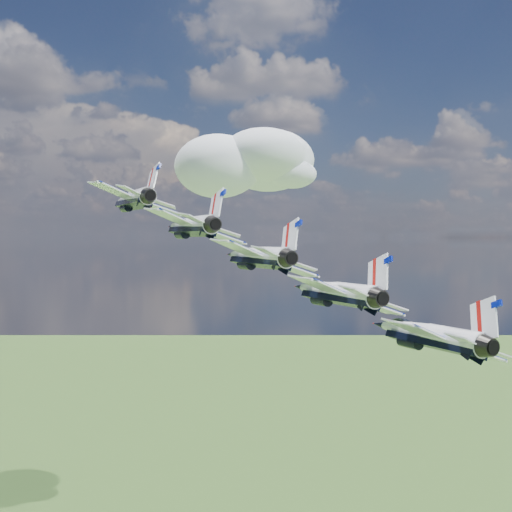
{
  "coord_description": "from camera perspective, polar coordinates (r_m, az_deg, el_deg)",
  "views": [
    {
      "loc": [
        -6.55,
        -83.42,
        152.43
      ],
      "look_at": [
        3.24,
        -10.53,
        150.32
      ],
      "focal_mm": 45.0,
      "sensor_mm": 36.0,
      "label": 1
    }
  ],
  "objects": [
    {
      "name": "jet_3",
      "position": [
        68.4,
        6.91,
        -3.17
      ],
      "size": [
        17.77,
        20.78,
        9.05
      ],
      "primitive_type": null,
      "rotation": [
        0.0,
        0.35,
        0.31
      ],
      "color": "white"
    },
    {
      "name": "jet_0",
      "position": [
        87.0,
        -10.93,
        4.98
      ],
      "size": [
        17.77,
        20.78,
        9.05
      ],
      "primitive_type": null,
      "rotation": [
        0.0,
        0.35,
        0.31
      ],
      "color": "white"
    },
    {
      "name": "jet_1",
      "position": [
        79.85,
        -5.91,
        2.71
      ],
      "size": [
        17.77,
        20.78,
        9.05
      ],
      "primitive_type": null,
      "rotation": [
        0.0,
        0.35,
        0.31
      ],
      "color": "white"
    },
    {
      "name": "jet_4",
      "position": [
        64.62,
        14.83,
        -6.71
      ],
      "size": [
        17.77,
        20.78,
        9.05
      ],
      "primitive_type": null,
      "rotation": [
        0.0,
        0.35,
        0.31
      ],
      "color": "silver"
    },
    {
      "name": "cloud_far",
      "position": [
        313.71,
        -0.27,
        7.89
      ],
      "size": [
        66.26,
        52.06,
        26.03
      ],
      "primitive_type": "ellipsoid",
      "color": "white"
    },
    {
      "name": "jet_2",
      "position": [
        73.57,
        0.0,
        0.0
      ],
      "size": [
        17.77,
        20.78,
        9.05
      ],
      "primitive_type": null,
      "rotation": [
        0.0,
        0.35,
        0.31
      ],
      "color": "silver"
    }
  ]
}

